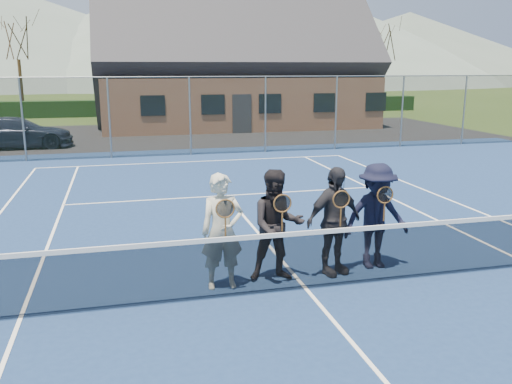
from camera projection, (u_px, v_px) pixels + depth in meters
ground at (174, 135)px, 27.25m from camera, size 220.00×220.00×0.00m
court_surface at (306, 290)px, 8.36m from camera, size 30.00×30.00×0.02m
tarmac_carpark at (91, 138)px, 26.30m from camera, size 40.00×12.00×0.01m
hedge_row at (157, 107)px, 38.46m from camera, size 40.00×1.20×1.10m
hill_centre at (239, 24)px, 100.37m from camera, size 120.00×120.00×22.00m
hill_east at (408, 48)px, 109.62m from camera, size 90.00×90.00×14.00m
car_c at (16, 133)px, 22.80m from camera, size 4.57×1.94×1.31m
court_markings at (306, 289)px, 8.36m from camera, size 11.03×23.83×0.01m
tennis_net at (307, 257)px, 8.24m from camera, size 11.68×0.08×1.10m
perimeter_fence at (190, 116)px, 20.77m from camera, size 30.07×0.07×3.02m
clubhouse at (235, 56)px, 31.08m from camera, size 15.60×8.20×7.70m
tree_b at (16, 29)px, 36.07m from camera, size 3.20×3.20×7.77m
tree_c at (181, 32)px, 38.70m from camera, size 3.20×3.20×7.77m
tree_d at (313, 34)px, 41.08m from camera, size 3.20×3.20×7.77m
tree_e at (385, 35)px, 42.51m from camera, size 3.20×3.20×7.77m
player_a at (222, 231)px, 8.25m from camera, size 0.66×0.50×1.80m
player_b at (277, 226)px, 8.56m from camera, size 0.94×0.77×1.80m
player_c at (334, 221)px, 8.81m from camera, size 1.14×0.72×1.80m
player_d at (376, 216)px, 9.10m from camera, size 1.17×0.67×1.80m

